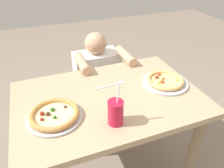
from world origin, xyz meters
name	(u,v)px	position (x,y,z in m)	size (l,w,h in m)	color
dining_table	(109,112)	(0.00, 0.00, 0.62)	(1.15, 0.77, 0.75)	tan
pizza_near	(54,115)	(-0.34, -0.08, 0.77)	(0.30, 0.30, 0.04)	#B7B7BC
pizza_far	(165,81)	(0.41, 0.00, 0.77)	(0.31, 0.31, 0.04)	#B7B7BC
drink_cup_colored	(116,112)	(-0.05, -0.23, 0.82)	(0.08, 0.08, 0.24)	red
fork	(111,85)	(0.06, 0.11, 0.75)	(0.20, 0.03, 0.00)	silver
diner_seated	(98,85)	(0.12, 0.65, 0.41)	(0.43, 0.53, 0.92)	#333847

